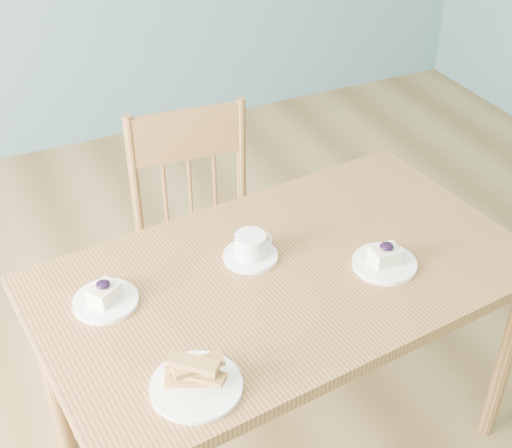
{
  "coord_description": "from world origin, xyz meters",
  "views": [
    {
      "loc": [
        -0.51,
        -1.11,
        1.95
      ],
      "look_at": [
        0.13,
        0.27,
        0.86
      ],
      "focal_mm": 50.0,
      "sensor_mm": 36.0,
      "label": 1
    }
  ],
  "objects_px": {
    "dining_chair": "(203,242)",
    "biscotti_plate": "(196,378)",
    "cheesecake_plate_near": "(385,260)",
    "coffee_cup": "(251,248)",
    "cheesecake_plate_far": "(105,298)",
    "dining_table": "(284,292)"
  },
  "relations": [
    {
      "from": "cheesecake_plate_near",
      "to": "coffee_cup",
      "type": "xyz_separation_m",
      "value": [
        -0.32,
        0.19,
        0.01
      ]
    },
    {
      "from": "cheesecake_plate_near",
      "to": "coffee_cup",
      "type": "distance_m",
      "value": 0.37
    },
    {
      "from": "dining_table",
      "to": "cheesecake_plate_near",
      "type": "bearing_deg",
      "value": -25.38
    },
    {
      "from": "coffee_cup",
      "to": "biscotti_plate",
      "type": "bearing_deg",
      "value": -131.32
    },
    {
      "from": "cheesecake_plate_near",
      "to": "coffee_cup",
      "type": "relative_size",
      "value": 1.15
    },
    {
      "from": "cheesecake_plate_near",
      "to": "cheesecake_plate_far",
      "type": "height_order",
      "value": "cheesecake_plate_near"
    },
    {
      "from": "cheesecake_plate_near",
      "to": "coffee_cup",
      "type": "height_order",
      "value": "coffee_cup"
    },
    {
      "from": "dining_table",
      "to": "coffee_cup",
      "type": "bearing_deg",
      "value": 114.04
    },
    {
      "from": "dining_table",
      "to": "biscotti_plate",
      "type": "relative_size",
      "value": 6.71
    },
    {
      "from": "cheesecake_plate_near",
      "to": "biscotti_plate",
      "type": "height_order",
      "value": "biscotti_plate"
    },
    {
      "from": "dining_chair",
      "to": "biscotti_plate",
      "type": "bearing_deg",
      "value": -106.17
    },
    {
      "from": "coffee_cup",
      "to": "dining_table",
      "type": "bearing_deg",
      "value": -61.99
    },
    {
      "from": "dining_table",
      "to": "biscotti_plate",
      "type": "xyz_separation_m",
      "value": [
        -0.37,
        -0.28,
        0.1
      ]
    },
    {
      "from": "coffee_cup",
      "to": "biscotti_plate",
      "type": "relative_size",
      "value": 0.73
    },
    {
      "from": "cheesecake_plate_near",
      "to": "biscotti_plate",
      "type": "relative_size",
      "value": 0.84
    },
    {
      "from": "dining_table",
      "to": "dining_chair",
      "type": "xyz_separation_m",
      "value": [
        -0.04,
        0.53,
        -0.18
      ]
    },
    {
      "from": "dining_table",
      "to": "cheesecake_plate_near",
      "type": "distance_m",
      "value": 0.29
    },
    {
      "from": "cheesecake_plate_far",
      "to": "coffee_cup",
      "type": "relative_size",
      "value": 1.1
    },
    {
      "from": "cheesecake_plate_far",
      "to": "biscotti_plate",
      "type": "bearing_deg",
      "value": -73.34
    },
    {
      "from": "biscotti_plate",
      "to": "coffee_cup",
      "type": "bearing_deg",
      "value": 50.89
    },
    {
      "from": "biscotti_plate",
      "to": "cheesecake_plate_far",
      "type": "bearing_deg",
      "value": 106.66
    },
    {
      "from": "dining_chair",
      "to": "cheesecake_plate_far",
      "type": "distance_m",
      "value": 0.67
    }
  ]
}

